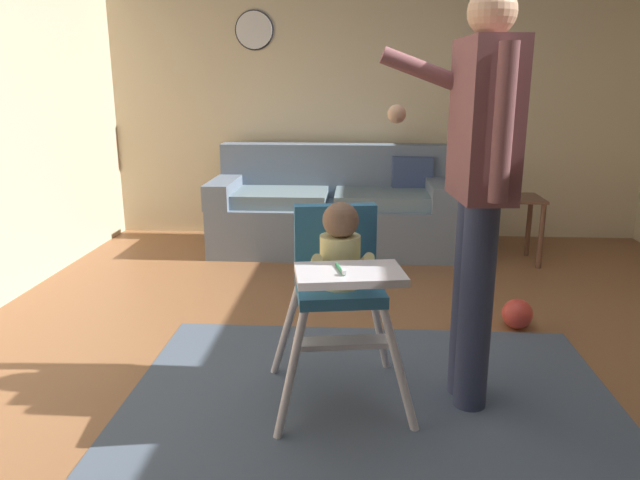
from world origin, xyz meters
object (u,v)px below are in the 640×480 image
Objects in this scene: high_chair at (339,269)px; sippy_cup at (509,190)px; couch at (332,210)px; wall_clock at (254,30)px; toy_ball at (517,314)px; adult_standing at (479,182)px; side_table at (514,214)px.

high_chair reaches higher than sippy_cup.
wall_clock is at bearing -123.81° from couch.
sippy_cup reaches higher than toy_ball.
high_chair is 0.53× the size of adult_standing.
side_table is 2.70m from wall_clock.
couch reaches higher than sippy_cup.
wall_clock is at bearing -173.51° from high_chair.
toy_ball is 0.33× the size of side_table.
adult_standing is at bearing -117.74° from toy_ball.
couch is 5.85× the size of wall_clock.
high_chair is 1.42m from toy_ball.
wall_clock is (-0.86, 3.02, 1.21)m from high_chair.
adult_standing is at bearing -64.46° from wall_clock.
couch is 2.57m from high_chair.
adult_standing is at bearing -107.15° from sippy_cup.
adult_standing is (0.57, 0.04, 0.37)m from high_chair.
couch is at bearing 124.30° from toy_ball.
couch is 2.05m from toy_ball.
wall_clock is (-0.71, 0.48, 1.49)m from couch.
adult_standing is 3.32× the size of side_table.
toy_ball is 1.46m from sippy_cup.
high_chair is at bearing -74.16° from wall_clock.
toy_ball is 0.51× the size of wall_clock.
toy_ball is 3.33m from wall_clock.
adult_standing is (0.71, -2.50, 0.65)m from couch.
sippy_cup is at bearing -20.77° from wall_clock.
adult_standing is 1.29m from toy_ball.
wall_clock reaches higher than adult_standing.
side_table is 1.54× the size of wall_clock.
sippy_cup is (-0.05, 0.00, 0.19)m from side_table.
wall_clock reaches higher than couch.
sippy_cup is at bearing 180.00° from side_table.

